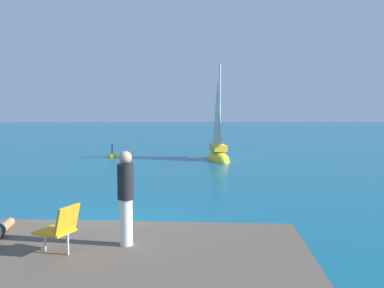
# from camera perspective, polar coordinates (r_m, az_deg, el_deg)

# --- Properties ---
(ground_plane) EXTENTS (160.00, 160.00, 0.00)m
(ground_plane) POSITION_cam_1_polar(r_m,az_deg,el_deg) (10.97, -10.41, -11.83)
(ground_plane) COLOR #0F5675
(shore_ledge) EXTENTS (8.57, 4.31, 0.82)m
(shore_ledge) POSITION_cam_1_polar(r_m,az_deg,el_deg) (7.50, -18.04, -16.78)
(shore_ledge) COLOR brown
(shore_ledge) RESTS_ON ground
(boulder_seaward) EXTENTS (1.13, 1.24, 0.63)m
(boulder_seaward) POSITION_cam_1_polar(r_m,az_deg,el_deg) (9.60, 0.82, -14.23)
(boulder_seaward) COLOR brown
(boulder_seaward) RESTS_ON ground
(sailboat_near) EXTENTS (1.65, 3.46, 6.30)m
(sailboat_near) POSITION_cam_1_polar(r_m,az_deg,el_deg) (25.05, 3.60, -1.44)
(sailboat_near) COLOR yellow
(sailboat_near) RESTS_ON ground
(person_standing) EXTENTS (0.28, 0.28, 1.62)m
(person_standing) POSITION_cam_1_polar(r_m,az_deg,el_deg) (7.16, -9.08, -6.98)
(person_standing) COLOR white
(person_standing) RESTS_ON shore_ledge
(beach_chair) EXTENTS (0.74, 0.68, 0.80)m
(beach_chair) POSITION_cam_1_polar(r_m,az_deg,el_deg) (7.10, -17.65, -10.77)
(beach_chair) COLOR orange
(beach_chair) RESTS_ON shore_ledge
(marker_buoy) EXTENTS (0.56, 0.56, 1.13)m
(marker_buoy) POSITION_cam_1_polar(r_m,az_deg,el_deg) (26.88, -10.90, -1.80)
(marker_buoy) COLOR yellow
(marker_buoy) RESTS_ON ground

